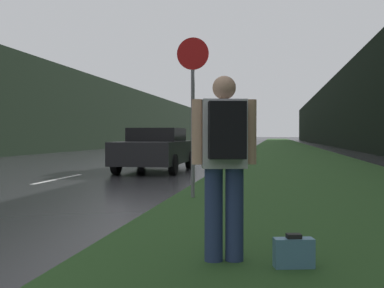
% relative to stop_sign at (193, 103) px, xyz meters
% --- Properties ---
extents(grass_verge, '(6.00, 240.00, 0.02)m').
position_rel_stop_sign_xyz_m(grass_verge, '(2.58, 31.14, -1.80)').
color(grass_verge, '#26471E').
rests_on(grass_verge, ground_plane).
extents(lane_stripe_c, '(0.12, 3.00, 0.01)m').
position_rel_stop_sign_xyz_m(lane_stripe_c, '(-4.30, 3.37, -1.80)').
color(lane_stripe_c, silver).
rests_on(lane_stripe_c, ground_plane).
extents(lane_stripe_d, '(0.12, 3.00, 0.01)m').
position_rel_stop_sign_xyz_m(lane_stripe_d, '(-4.30, 10.37, -1.80)').
color(lane_stripe_d, silver).
rests_on(lane_stripe_d, ground_plane).
extents(treeline_far_side, '(2.00, 140.00, 6.15)m').
position_rel_stop_sign_xyz_m(treeline_far_side, '(-14.18, 41.14, 1.27)').
color(treeline_far_side, black).
rests_on(treeline_far_side, ground_plane).
extents(treeline_near_side, '(2.00, 140.00, 7.28)m').
position_rel_stop_sign_xyz_m(treeline_near_side, '(8.58, 41.14, 1.83)').
color(treeline_near_side, black).
rests_on(treeline_near_side, ground_plane).
extents(stop_sign, '(0.61, 0.07, 3.05)m').
position_rel_stop_sign_xyz_m(stop_sign, '(0.00, 0.00, 0.00)').
color(stop_sign, slate).
rests_on(stop_sign, ground_plane).
extents(hitchhiker_with_backpack, '(0.60, 0.48, 1.76)m').
position_rel_stop_sign_xyz_m(hitchhiker_with_backpack, '(1.07, -4.54, -0.80)').
color(hitchhiker_with_backpack, navy).
rests_on(hitchhiker_with_backpack, ground_plane).
extents(suitcase, '(0.38, 0.21, 0.32)m').
position_rel_stop_sign_xyz_m(suitcase, '(1.70, -4.63, -1.66)').
color(suitcase, teal).
rests_on(suitcase, ground_plane).
extents(car_passing_near, '(1.99, 4.51, 1.44)m').
position_rel_stop_sign_xyz_m(car_passing_near, '(-2.36, 6.59, -1.07)').
color(car_passing_near, black).
rests_on(car_passing_near, ground_plane).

